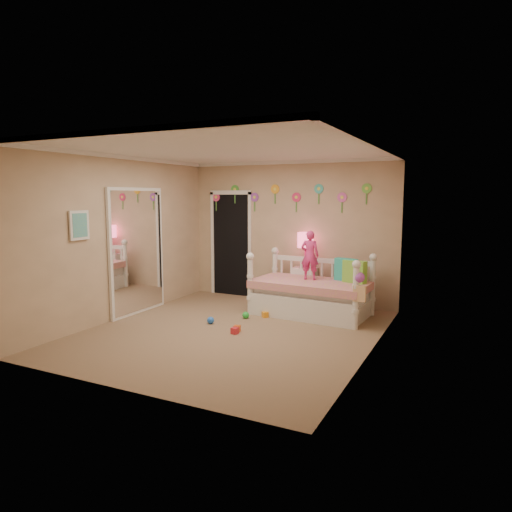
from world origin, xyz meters
The scene contains 18 objects.
floor centered at (0.00, 0.00, 0.00)m, with size 4.00×4.50×0.01m, color #7F684C.
ceiling centered at (0.00, 0.00, 2.60)m, with size 4.00×4.50×0.01m, color white.
back_wall centered at (0.00, 2.25, 1.30)m, with size 4.00×0.01×2.60m, color tan.
left_wall centered at (-2.00, 0.00, 1.30)m, with size 0.01×4.50×2.60m, color tan.
right_wall centered at (2.00, 0.00, 1.30)m, with size 0.01×4.50×2.60m, color tan.
crown_molding centered at (0.00, 0.00, 2.57)m, with size 4.00×4.50×0.06m, color white, non-canonical shape.
daybed centered at (0.70, 1.43, 0.52)m, with size 1.91×1.03×1.03m, color white, non-canonical shape.
pillow_turquoise centered at (1.22, 1.68, 0.76)m, with size 0.37×0.13×0.37m, color #22ACA6.
pillow_lime centered at (1.39, 1.57, 0.75)m, with size 0.38×0.14×0.36m, color #78C83D.
child centered at (0.65, 1.52, 0.99)m, with size 0.30×0.20×0.82m, color #E33382.
nightstand centered at (0.37, 2.07, 0.34)m, with size 0.41×0.31×0.68m, color white.
table_lamp centered at (0.37, 2.07, 1.10)m, with size 0.29×0.29×0.63m.
closet_doorway centered at (-1.25, 2.23, 1.03)m, with size 0.90×0.04×2.07m, color black.
flower_decals centered at (-0.09, 2.24, 1.94)m, with size 3.40×0.02×0.50m, color #B2668C, non-canonical shape.
mirror_closet centered at (-1.96, 0.30, 1.05)m, with size 0.07×1.30×2.10m, color white.
wall_picture centered at (-1.97, -0.90, 1.55)m, with size 0.05×0.34×0.42m, color white.
hanging_bag centered at (1.61, 0.92, 0.63)m, with size 0.20×0.16×0.36m, color beige, non-canonical shape.
toy_scatter centered at (-0.21, 0.32, 0.06)m, with size 0.80×1.30×0.11m, color #996666, non-canonical shape.
Camera 1 is at (3.15, -5.67, 1.96)m, focal length 32.26 mm.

